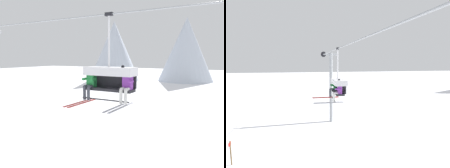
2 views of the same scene
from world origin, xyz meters
TOP-DOWN VIEW (x-y plane):
  - mountain_peak_west at (-21.97, 40.99)m, footprint 12.66×12.66m
  - mountain_peak_central at (-5.92, 47.92)m, footprint 12.99×12.99m
  - lift_cable at (1.13, -0.80)m, footprint 20.06×0.05m
  - chairlift_chair at (0.43, -0.73)m, footprint 1.91×0.74m
  - skier_green at (-0.32, -0.95)m, footprint 0.46×1.70m
  - skier_purple at (1.17, -0.94)m, footprint 0.48×1.70m

SIDE VIEW (x-z plane):
  - skier_green at x=-0.32m, z-range 4.36..5.59m
  - skier_purple at x=1.17m, z-range 4.33..5.66m
  - chairlift_chair at x=0.43m, z-range 3.76..6.81m
  - mountain_peak_west at x=-21.97m, z-range 0.00..14.61m
  - lift_cable at x=1.13m, z-range 7.37..7.42m
  - mountain_peak_central at x=-5.92m, z-range 0.00..15.36m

